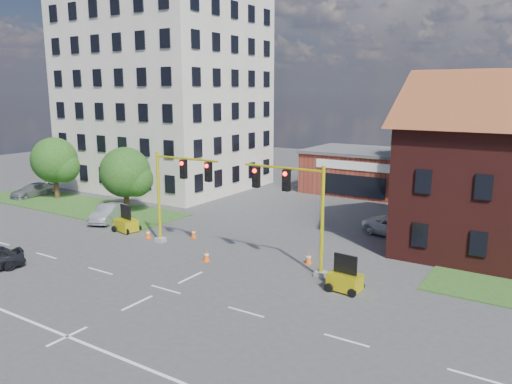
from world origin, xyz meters
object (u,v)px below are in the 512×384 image
trailer_east (345,280)px  pickup_white (398,227)px  trailer_west (126,224)px  signal_mast_west (177,188)px  signal_mast_east (296,204)px

trailer_east → pickup_white: (-0.68, 11.16, 0.10)m
trailer_west → pickup_white: bearing=42.1°
trailer_east → trailer_west: bearing=178.5°
trailer_west → trailer_east: 17.85m
signal_mast_west → signal_mast_east: bearing=0.0°
signal_mast_east → pickup_white: 10.90m
signal_mast_west → signal_mast_east: same height
pickup_white → signal_mast_west: bearing=141.0°
signal_mast_west → trailer_east: bearing=-5.4°
signal_mast_west → pickup_white: bearing=40.8°
signal_mast_east → trailer_east: signal_mast_east is taller
signal_mast_west → signal_mast_east: size_ratio=1.00×
signal_mast_west → signal_mast_east: 8.71m
signal_mast_west → pickup_white: 15.64m
signal_mast_west → trailer_west: size_ratio=3.27×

